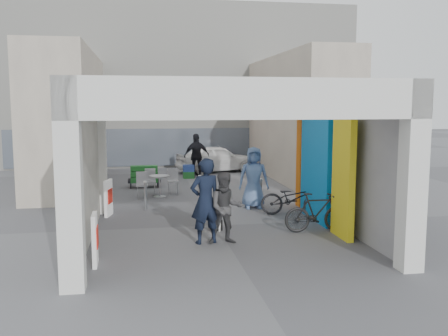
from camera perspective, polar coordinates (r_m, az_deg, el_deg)
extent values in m
plane|color=#5C5C61|center=(12.75, -0.92, -6.58)|extent=(90.00, 90.00, 0.00)
cube|color=silver|center=(8.41, -17.25, -1.96)|extent=(0.40, 0.40, 3.50)
cube|color=silver|center=(14.34, -14.12, 1.84)|extent=(0.40, 0.40, 3.50)
cube|color=silver|center=(9.65, 20.76, -0.95)|extent=(0.40, 0.40, 3.50)
cube|color=#D8620C|center=(15.10, 9.23, 2.23)|extent=(0.40, 0.40, 3.50)
plane|color=silver|center=(11.37, -15.28, 0.44)|extent=(0.00, 6.40, 6.40)
plane|color=#9A9A9F|center=(12.31, 13.72, 0.99)|extent=(0.00, 6.40, 6.40)
cube|color=#0D7FD3|center=(13.35, 10.46, 0.04)|extent=(0.15, 2.00, 2.80)
cube|color=yellow|center=(11.69, 13.48, -1.05)|extent=(0.15, 1.00, 2.80)
plane|color=#AAAAA5|center=(11.40, -0.19, 9.53)|extent=(6.40, 6.40, 0.00)
cube|color=silver|center=(14.41, -2.19, 7.66)|extent=(6.40, 0.30, 0.70)
cube|color=silver|center=(8.40, 3.26, 7.93)|extent=(6.40, 0.30, 0.70)
cube|color=silver|center=(14.58, -2.28, 7.46)|extent=(4.20, 0.05, 0.55)
cube|color=silver|center=(26.32, -5.62, 9.30)|extent=(18.00, 4.00, 8.00)
cube|color=#515966|center=(24.34, -5.19, 2.41)|extent=(16.20, 0.06, 1.80)
cube|color=white|center=(24.20, -10.00, 6.57)|extent=(2.60, 0.06, 0.50)
cube|color=red|center=(24.43, -1.71, 6.68)|extent=(2.20, 0.06, 0.50)
cube|color=beige|center=(19.92, -17.29, 5.36)|extent=(2.00, 9.00, 5.00)
cube|color=beige|center=(20.74, 8.30, 5.67)|extent=(2.00, 9.00, 5.00)
cylinder|color=#92969A|center=(14.76, -8.96, -3.14)|extent=(0.09, 0.09, 0.82)
cylinder|color=#92969A|center=(14.81, -2.77, -2.74)|extent=(0.09, 0.09, 0.96)
cylinder|color=#92969A|center=(15.12, 4.22, -2.82)|extent=(0.09, 0.09, 0.81)
cube|color=silver|center=(9.88, -14.55, -7.93)|extent=(0.09, 0.55, 1.00)
cube|color=red|center=(9.87, -14.33, -7.65)|extent=(0.05, 0.39, 0.40)
cube|color=silver|center=(14.08, -13.08, -3.36)|extent=(0.21, 0.55, 1.00)
cube|color=red|center=(14.07, -12.92, -3.16)|extent=(0.13, 0.38, 0.40)
cylinder|color=#9C9CA1|center=(16.70, -7.38, -2.11)|extent=(0.06, 0.06, 0.69)
cylinder|color=#9C9CA1|center=(16.76, -7.36, -3.25)|extent=(0.42, 0.42, 0.02)
cylinder|color=#9C9CA1|center=(16.65, -7.39, -0.93)|extent=(0.67, 0.67, 0.05)
cube|color=#9C9CA1|center=(16.52, -9.34, -2.71)|extent=(0.37, 0.37, 0.43)
cube|color=#9C9CA1|center=(16.63, -9.38, -1.15)|extent=(0.37, 0.05, 0.43)
cube|color=#9C9CA1|center=(17.22, -5.83, -2.24)|extent=(0.37, 0.37, 0.43)
cube|color=#9C9CA1|center=(17.33, -5.89, -0.75)|extent=(0.37, 0.05, 0.43)
cube|color=#9C9CA1|center=(17.28, -8.40, -2.25)|extent=(0.37, 0.37, 0.43)
cube|color=#9C9CA1|center=(17.39, -8.44, -0.76)|extent=(0.37, 0.05, 0.43)
cube|color=black|center=(18.74, -9.09, -1.73)|extent=(1.19, 0.60, 0.30)
cube|color=#18571C|center=(18.57, -9.09, -1.35)|extent=(0.99, 0.35, 0.18)
cube|color=#18571C|center=(18.69, -9.11, -0.68)|extent=(0.99, 0.35, 0.18)
cube|color=#18571C|center=(18.82, -9.13, -0.01)|extent=(0.99, 0.35, 0.18)
cube|color=#18571C|center=(20.82, -4.07, -0.79)|extent=(0.45, 0.35, 0.28)
cube|color=navy|center=(20.78, -4.08, -0.02)|extent=(0.45, 0.35, 0.28)
cube|color=black|center=(12.34, -0.96, -6.42)|extent=(0.26, 0.35, 0.26)
cube|color=black|center=(12.16, -0.86, -5.67)|extent=(0.21, 0.17, 0.39)
cube|color=white|center=(12.07, -0.79, -5.98)|extent=(0.16, 0.03, 0.37)
cylinder|color=white|center=(12.12, -1.09, -6.57)|extent=(0.05, 0.05, 0.31)
cylinder|color=white|center=(12.13, -0.52, -6.55)|extent=(0.05, 0.05, 0.31)
sphere|color=black|center=(12.09, -0.85, -4.59)|extent=(0.21, 0.21, 0.21)
cube|color=white|center=(11.98, -0.77, -4.79)|extent=(0.09, 0.13, 0.07)
cone|color=black|center=(12.10, -1.14, -4.10)|extent=(0.08, 0.08, 0.09)
cone|color=black|center=(12.12, -0.63, -4.08)|extent=(0.08, 0.08, 0.09)
imported|color=black|center=(10.96, -2.15, -3.79)|extent=(0.78, 0.61, 1.90)
imported|color=#3B3B3D|center=(10.97, 0.22, -4.59)|extent=(0.77, 0.60, 1.59)
imported|color=#5C7CB3|center=(14.73, 3.40, -1.10)|extent=(0.94, 0.66, 1.82)
imported|color=black|center=(20.86, -3.14, 1.41)|extent=(1.14, 0.62, 1.85)
imported|color=black|center=(13.98, 7.91, -3.44)|extent=(1.88, 0.98, 0.94)
imported|color=black|center=(12.22, 10.60, -5.01)|extent=(1.61, 0.50, 0.96)
imported|color=white|center=(22.63, -0.90, 1.10)|extent=(3.90, 2.39, 1.24)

